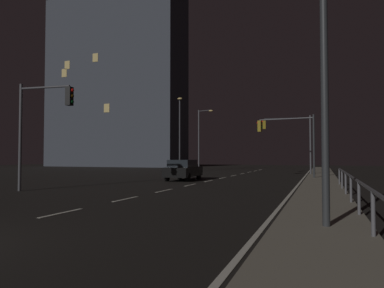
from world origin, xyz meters
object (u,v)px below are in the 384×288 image
at_px(traffic_light_mid_right, 287,133).
at_px(street_lamp_corner, 201,134).
at_px(street_lamp_median, 340,43).
at_px(building_distant, 116,82).
at_px(car, 183,170).
at_px(street_lamp_far_end, 180,129).
at_px(traffic_light_overhead_east, 42,116).
at_px(traffic_light_far_left, 289,133).

xyz_separation_m(traffic_light_mid_right, street_lamp_corner, (-12.18, 14.01, 1.01)).
distance_m(street_lamp_median, building_distant, 61.43).
distance_m(car, street_lamp_far_end, 14.43).
relative_size(traffic_light_overhead_east, building_distant, 0.18).
height_order(traffic_light_mid_right, street_lamp_far_end, street_lamp_far_end).
relative_size(street_lamp_far_end, street_lamp_corner, 1.07).
height_order(traffic_light_far_left, street_lamp_corner, street_lamp_corner).
distance_m(traffic_light_overhead_east, traffic_light_mid_right, 19.13).
height_order(car, traffic_light_mid_right, traffic_light_mid_right).
bearing_deg(street_lamp_far_end, car, -67.03).
bearing_deg(street_lamp_corner, street_lamp_far_end, -94.16).
bearing_deg(car, building_distant, 128.97).
relative_size(car, street_lamp_median, 0.63).
bearing_deg(street_lamp_far_end, street_lamp_median, -61.62).
bearing_deg(street_lamp_median, street_lamp_corner, 113.31).
xyz_separation_m(traffic_light_mid_right, street_lamp_far_end, (-12.64, 7.69, 1.29)).
xyz_separation_m(traffic_light_far_left, street_lamp_corner, (-11.90, 8.52, 0.61)).
distance_m(car, traffic_light_far_left, 13.04).
xyz_separation_m(traffic_light_far_left, street_lamp_far_end, (-12.36, 2.20, 0.89)).
bearing_deg(car, street_lamp_median, -57.77).
height_order(car, street_lamp_far_end, street_lamp_far_end).
bearing_deg(traffic_light_overhead_east, building_distant, 117.41).
bearing_deg(traffic_light_mid_right, traffic_light_far_left, 92.93).
distance_m(car, street_lamp_median, 19.74).
bearing_deg(traffic_light_mid_right, street_lamp_far_end, 148.67).
distance_m(traffic_light_overhead_east, building_distant, 49.36).
height_order(traffic_light_far_left, traffic_light_overhead_east, traffic_light_far_left).
relative_size(traffic_light_overhead_east, traffic_light_mid_right, 1.12).
distance_m(car, traffic_light_mid_right, 9.29).
relative_size(car, street_lamp_corner, 0.56).
bearing_deg(traffic_light_overhead_east, street_lamp_median, -22.30).
distance_m(traffic_light_overhead_east, street_lamp_median, 15.26).
distance_m(street_lamp_median, street_lamp_corner, 38.59).
bearing_deg(street_lamp_far_end, traffic_light_mid_right, -31.33).
distance_m(traffic_light_far_left, building_distant, 40.86).
height_order(traffic_light_overhead_east, street_lamp_far_end, street_lamp_far_end).
relative_size(street_lamp_far_end, building_distant, 0.27).
bearing_deg(street_lamp_corner, building_distant, 148.28).
xyz_separation_m(street_lamp_median, street_lamp_far_end, (-15.73, 29.12, 0.56)).
distance_m(street_lamp_corner, building_distant, 26.89).
bearing_deg(building_distant, car, -51.03).
bearing_deg(building_distant, traffic_light_mid_right, -39.14).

